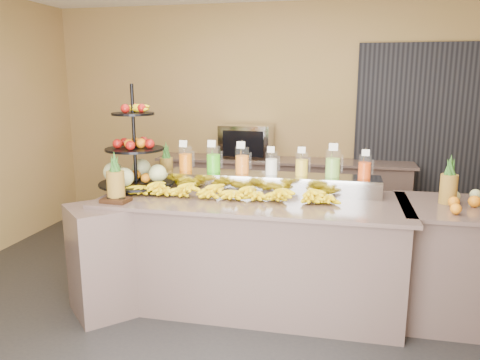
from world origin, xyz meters
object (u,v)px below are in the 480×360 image
(pitcher_tray, at_px, (271,183))
(banana_heap, at_px, (234,190))
(right_fruit_pile, at_px, (472,200))
(condiment_caddy, at_px, (116,200))
(oven_warmer, at_px, (247,142))
(fruit_stand, at_px, (140,163))

(pitcher_tray, xyz_separation_m, banana_heap, (-0.27, -0.31, -0.01))
(pitcher_tray, height_order, right_fruit_pile, right_fruit_pile)
(condiment_caddy, bearing_deg, oven_warmer, 75.47)
(fruit_stand, xyz_separation_m, right_fruit_pile, (2.70, -0.09, -0.16))
(right_fruit_pile, bearing_deg, fruit_stand, 178.07)
(pitcher_tray, height_order, fruit_stand, fruit_stand)
(oven_warmer, bearing_deg, fruit_stand, -106.04)
(condiment_caddy, bearing_deg, pitcher_tray, 28.82)
(right_fruit_pile, xyz_separation_m, oven_warmer, (-2.11, 1.93, 0.13))
(pitcher_tray, height_order, condiment_caddy, pitcher_tray)
(condiment_caddy, xyz_separation_m, right_fruit_pile, (2.71, 0.37, 0.06))
(fruit_stand, distance_m, right_fruit_pile, 2.71)
(fruit_stand, bearing_deg, banana_heap, -27.93)
(fruit_stand, height_order, condiment_caddy, fruit_stand)
(condiment_caddy, height_order, oven_warmer, oven_warmer)
(banana_heap, bearing_deg, right_fruit_pile, 1.42)
(pitcher_tray, bearing_deg, condiment_caddy, -151.18)
(pitcher_tray, relative_size, right_fruit_pile, 4.21)
(oven_warmer, bearing_deg, pitcher_tray, -69.91)
(condiment_caddy, xyz_separation_m, oven_warmer, (0.60, 2.30, 0.19))
(fruit_stand, bearing_deg, condiment_caddy, -110.21)
(right_fruit_pile, distance_m, oven_warmer, 2.87)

